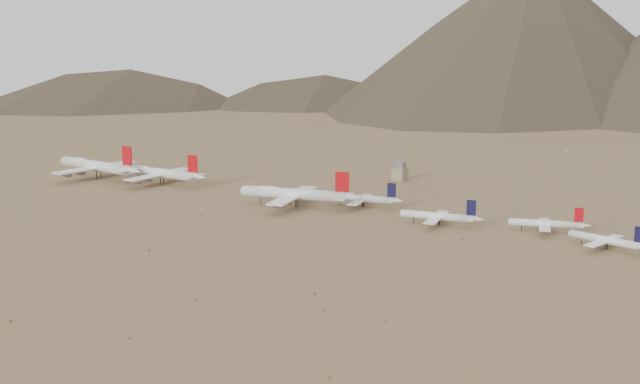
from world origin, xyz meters
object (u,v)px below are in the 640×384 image
Objects in this scene: widebody_west at (97,166)px; widebody_centre at (161,173)px; control_tower at (400,172)px; narrowbody_b at (440,216)px; narrowbody_a at (364,199)px; widebody_east at (295,194)px.

widebody_centre is at bearing 12.47° from widebody_west.
widebody_centre is 5.68× the size of control_tower.
narrowbody_b is (239.98, -0.58, -3.51)m from widebody_west.
widebody_centre is at bearing 171.95° from narrowbody_a.
narrowbody_a is at bearing -76.60° from control_tower.
widebody_east is at bearing -160.12° from narrowbody_a.
widebody_centre is 108.25m from widebody_east.
narrowbody_a is 83.60m from control_tower.
widebody_west reaches higher than control_tower.
widebody_west is at bearing 173.08° from narrowbody_a.
control_tower is (168.56, 97.41, -2.70)m from widebody_west.
widebody_centre is 150.10m from control_tower.
widebody_west is 6.53× the size of control_tower.
widebody_centre is at bearing 167.65° from narrowbody_b.
narrowbody_a reaches higher than narrowbody_b.
control_tower is (-19.37, 81.32, 0.70)m from narrowbody_a.
widebody_east is 5.71× the size of control_tower.
widebody_west is 1.87× the size of narrowbody_b.
narrowbody_a reaches higher than control_tower.
widebody_centre reaches higher than narrowbody_b.
widebody_west is 188.66m from narrowbody_a.
narrowbody_b is (191.18, -7.52, -2.46)m from widebody_centre.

